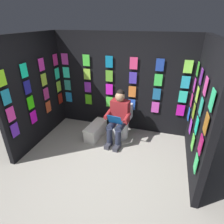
% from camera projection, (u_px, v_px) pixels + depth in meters
% --- Properties ---
extents(ground_plane, '(30.00, 30.00, 0.00)m').
position_uv_depth(ground_plane, '(91.00, 183.00, 3.22)').
color(ground_plane, '#9E998E').
extents(display_wall_back, '(3.28, 0.14, 2.30)m').
position_uv_depth(display_wall_back, '(122.00, 84.00, 4.44)').
color(display_wall_back, black).
rests_on(display_wall_back, ground).
extents(display_wall_left, '(0.14, 1.97, 2.30)m').
position_uv_depth(display_wall_left, '(202.00, 111.00, 3.13)').
color(display_wall_left, black).
rests_on(display_wall_left, ground).
extents(display_wall_right, '(0.14, 1.97, 2.30)m').
position_uv_depth(display_wall_right, '(34.00, 91.00, 3.97)').
color(display_wall_right, black).
rests_on(display_wall_right, ground).
extents(toilet, '(0.43, 0.57, 0.77)m').
position_uv_depth(toilet, '(121.00, 123.00, 4.41)').
color(toilet, white).
rests_on(toilet, ground).
extents(person_reading, '(0.55, 0.71, 1.19)m').
position_uv_depth(person_reading, '(118.00, 117.00, 4.10)').
color(person_reading, maroon).
rests_on(person_reading, ground).
extents(comic_longbox_near, '(0.36, 0.75, 0.32)m').
position_uv_depth(comic_longbox_near, '(96.00, 130.00, 4.43)').
color(comic_longbox_near, white).
rests_on(comic_longbox_near, ground).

